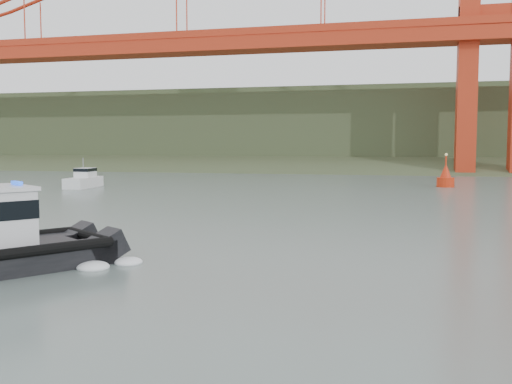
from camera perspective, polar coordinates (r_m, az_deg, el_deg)
ground at (r=23.48m, az=-4.55°, el=-7.16°), size 400.00×400.00×0.00m
headlands at (r=147.50m, az=11.01°, el=5.50°), size 500.00×105.36×27.12m
motorboat at (r=67.75m, az=-16.81°, el=1.17°), size 2.78×6.52×3.48m
nav_buoy at (r=69.14m, az=18.43°, el=1.38°), size 1.97×1.97×4.11m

